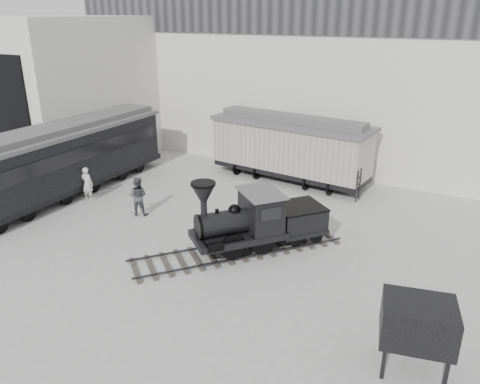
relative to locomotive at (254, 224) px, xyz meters
The scene contains 9 objects.
ground 3.91m from the locomotive, 115.70° to the right, with size 90.00×90.00×0.00m, color #9E9E9B.
north_wall 12.53m from the locomotive, 97.93° to the left, with size 34.00×2.51×11.00m.
west_pavilion 17.73m from the locomotive, 157.73° to the left, with size 7.00×12.11×9.00m.
locomotive is the anchor object (origin of this frame).
boxcar 8.98m from the locomotive, 103.34° to the left, with size 9.61×3.87×3.84m.
passenger_coach 11.75m from the locomotive, behind, with size 3.01×13.30×3.55m.
visitor_a 10.08m from the locomotive, behind, with size 0.66×0.43×1.80m, color silver.
visitor_b 6.54m from the locomotive, behind, with size 0.93×0.72×1.91m, color #43444A.
coal_hopper 8.11m from the locomotive, 30.54° to the right, with size 2.18×1.92×2.07m.
Camera 1 is at (9.35, -12.14, 9.24)m, focal length 35.00 mm.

